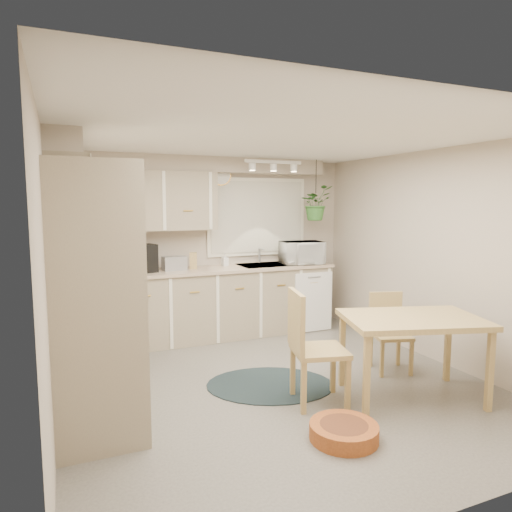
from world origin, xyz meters
name	(u,v)px	position (x,y,z in m)	size (l,w,h in m)	color
floor	(276,385)	(0.00, 0.00, 0.00)	(4.20, 4.20, 0.00)	slate
ceiling	(277,138)	(0.00, 0.00, 2.40)	(4.20, 4.20, 0.00)	silver
wall_back	(210,246)	(0.00, 2.10, 1.20)	(4.00, 0.04, 2.40)	#B1A492
wall_front	(445,314)	(0.00, -2.10, 1.20)	(4.00, 0.04, 2.40)	#B1A492
wall_left	(49,279)	(-2.00, 0.00, 1.20)	(0.04, 4.20, 2.40)	#B1A492
wall_right	(435,256)	(2.00, 0.00, 1.20)	(0.04, 4.20, 2.40)	#B1A492
base_cab_left	(87,337)	(-1.70, 0.88, 0.45)	(0.60, 1.85, 0.90)	tan
base_cab_back	(203,305)	(-0.20, 1.80, 0.45)	(3.60, 0.60, 0.90)	tan
counter_left	(86,291)	(-1.69, 0.88, 0.92)	(0.64, 1.89, 0.04)	#C7AA91
counter_back	(203,270)	(-0.20, 1.79, 0.92)	(3.64, 0.64, 0.04)	#C7AA91
oven_stack	(96,304)	(-1.68, -0.38, 1.05)	(0.65, 0.65, 2.10)	tan
wall_oven_face	(140,300)	(-1.35, -0.38, 1.05)	(0.02, 0.56, 0.58)	white
upper_cab_left	(67,200)	(-1.82, 1.00, 1.83)	(0.35, 2.00, 0.75)	tan
upper_cab_back	(137,201)	(-1.00, 1.93, 1.83)	(2.00, 0.35, 0.75)	tan
soffit_left	(62,151)	(-1.85, 1.00, 2.30)	(0.30, 2.00, 0.20)	#B1A492
soffit_back	(198,164)	(-0.20, 1.95, 2.30)	(3.60, 0.30, 0.20)	#B1A492
cooktop	(91,300)	(-1.68, 0.30, 0.94)	(0.52, 0.58, 0.02)	white
range_hood	(86,249)	(-1.70, 0.30, 1.40)	(0.40, 0.60, 0.14)	white
window_blinds	(258,217)	(0.70, 2.07, 1.60)	(1.40, 0.02, 1.00)	beige
window_frame	(257,217)	(0.70, 2.08, 1.60)	(1.50, 0.02, 1.10)	silver
sink	(265,268)	(0.70, 1.80, 0.90)	(0.70, 0.48, 0.10)	#9A9DA1
dishwasher_front	(314,302)	(1.30, 1.49, 0.42)	(0.58, 0.01, 0.83)	white
track_light_bar	(273,162)	(0.70, 1.55, 2.33)	(0.80, 0.04, 0.04)	white
wall_clock	(221,175)	(0.15, 2.07, 2.18)	(0.30, 0.30, 0.03)	gold
dining_table	(411,357)	(1.02, -0.75, 0.38)	(1.22, 0.81, 0.77)	tan
chair_left	(320,347)	(0.19, -0.51, 0.51)	(0.48, 0.48, 1.03)	tan
chair_back	(391,333)	(1.30, -0.13, 0.42)	(0.39, 0.39, 0.83)	tan
braided_rug	(270,385)	(-0.05, 0.02, 0.01)	(1.26, 0.95, 0.01)	black
pet_bed	(344,432)	(0.02, -1.15, 0.06)	(0.53, 0.53, 0.12)	#A95521
microwave	(302,250)	(1.22, 1.70, 1.13)	(0.58, 0.32, 0.39)	white
soap_bottle	(225,263)	(0.16, 1.95, 0.98)	(0.08, 0.17, 0.08)	white
hanging_plant	(316,207)	(1.43, 1.70, 1.74)	(0.44, 0.49, 0.38)	#346E2C
coffee_maker	(147,258)	(-0.92, 1.80, 1.11)	(0.20, 0.24, 0.35)	black
toaster	(174,263)	(-0.57, 1.82, 1.03)	(0.29, 0.17, 0.18)	#9A9DA1
knife_block	(193,261)	(-0.32, 1.85, 1.05)	(0.10, 0.10, 0.21)	tan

